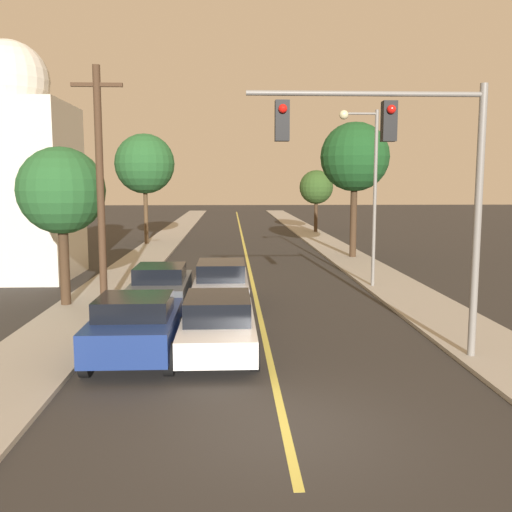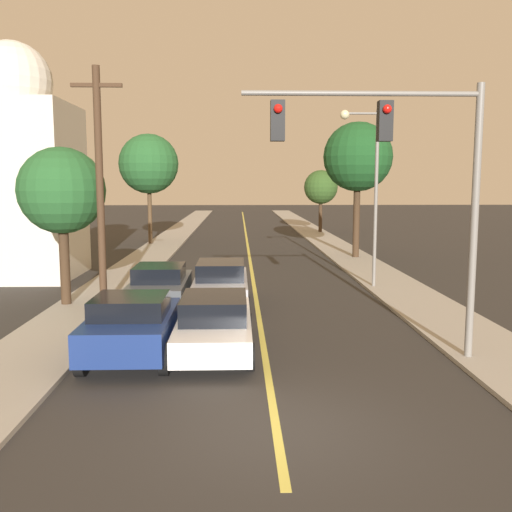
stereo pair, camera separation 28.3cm
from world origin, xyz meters
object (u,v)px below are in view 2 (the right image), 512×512
(tree_right_near, at_px, (358,157))
(car_outer_lane_second, at_px, (160,288))
(traffic_signal_mast, at_px, (402,163))
(tree_left_near, at_px, (62,191))
(tree_right_far, at_px, (321,187))
(car_near_lane_second, at_px, (221,284))
(streetlamp_right, at_px, (368,175))
(domed_building_left, at_px, (17,173))
(utility_pole_left, at_px, (100,186))
(car_near_lane_front, at_px, (215,323))
(tree_left_far, at_px, (149,164))
(car_outer_lane_front, at_px, (132,326))

(tree_right_near, bearing_deg, car_outer_lane_second, -125.15)
(car_outer_lane_second, bearing_deg, traffic_signal_mast, -40.63)
(tree_left_near, height_order, tree_right_far, tree_left_near)
(car_near_lane_second, xyz_separation_m, tree_right_far, (7.55, 28.46, 3.07))
(car_outer_lane_second, bearing_deg, streetlamp_right, 27.35)
(traffic_signal_mast, bearing_deg, domed_building_left, 136.75)
(tree_right_far, bearing_deg, car_near_lane_second, -104.86)
(utility_pole_left, distance_m, tree_left_near, 1.79)
(traffic_signal_mast, xyz_separation_m, tree_left_near, (-9.65, 6.32, -0.74))
(car_near_lane_front, xyz_separation_m, tree_right_near, (7.18, 17.49, 4.87))
(traffic_signal_mast, height_order, tree_left_far, tree_left_far)
(utility_pole_left, height_order, tree_right_far, utility_pole_left)
(car_outer_lane_second, height_order, utility_pole_left, utility_pole_left)
(utility_pole_left, relative_size, domed_building_left, 0.75)
(car_outer_lane_front, relative_size, tree_right_far, 0.74)
(streetlamp_right, relative_size, tree_right_near, 0.93)
(car_near_lane_front, height_order, tree_right_near, tree_right_near)
(traffic_signal_mast, bearing_deg, car_outer_lane_front, 176.68)
(tree_left_far, distance_m, domed_building_left, 13.76)
(car_outer_lane_second, height_order, tree_right_far, tree_right_far)
(traffic_signal_mast, xyz_separation_m, tree_left_far, (-9.74, 25.93, 0.79))
(utility_pole_left, bearing_deg, tree_right_far, 68.88)
(car_near_lane_front, relative_size, tree_left_far, 0.65)
(car_near_lane_front, xyz_separation_m, tree_right_far, (7.55, 33.89, 3.10))
(traffic_signal_mast, height_order, domed_building_left, domed_building_left)
(traffic_signal_mast, relative_size, streetlamp_right, 0.92)
(utility_pole_left, bearing_deg, tree_left_far, 94.43)
(domed_building_left, bearing_deg, car_outer_lane_second, -45.36)
(car_outer_lane_second, height_order, tree_left_far, tree_left_far)
(traffic_signal_mast, relative_size, domed_building_left, 0.62)
(tree_right_near, bearing_deg, car_near_lane_second, -120.75)
(utility_pole_left, height_order, tree_left_near, utility_pole_left)
(car_outer_lane_front, xyz_separation_m, domed_building_left, (-7.22, 12.35, 3.83))
(car_outer_lane_second, relative_size, tree_left_far, 0.56)
(tree_left_near, distance_m, domed_building_left, 7.51)
(utility_pole_left, bearing_deg, car_near_lane_front, -49.65)
(car_near_lane_second, distance_m, tree_right_near, 14.85)
(car_near_lane_front, distance_m, utility_pole_left, 6.79)
(domed_building_left, bearing_deg, car_outer_lane_front, -59.70)
(car_near_lane_front, xyz_separation_m, car_outer_lane_front, (-1.96, -0.53, 0.08))
(tree_right_near, bearing_deg, car_outer_lane_front, -116.89)
(tree_left_far, relative_size, tree_right_near, 0.99)
(car_outer_lane_second, xyz_separation_m, utility_pole_left, (-1.85, -0.03, 3.34))
(car_near_lane_front, height_order, tree_right_far, tree_right_far)
(tree_left_near, bearing_deg, utility_pole_left, -32.10)
(tree_left_near, height_order, tree_left_far, tree_left_far)
(traffic_signal_mast, xyz_separation_m, domed_building_left, (-13.52, 12.72, -0.04))
(car_near_lane_second, bearing_deg, streetlamp_right, 28.16)
(car_near_lane_second, relative_size, tree_left_near, 0.90)
(car_outer_lane_front, distance_m, domed_building_left, 14.81)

